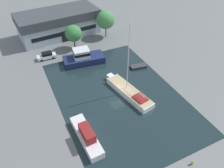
{
  "coord_description": "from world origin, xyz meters",
  "views": [
    {
      "loc": [
        -14.76,
        -28.15,
        28.73
      ],
      "look_at": [
        0.0,
        2.49,
        1.0
      ],
      "focal_mm": 35.0,
      "sensor_mm": 36.0,
      "label": 1
    }
  ],
  "objects_px": {
    "warehouse_building": "(59,23)",
    "sailboat_moored": "(129,92)",
    "motor_cruiser": "(83,58)",
    "quay_tree_near_building": "(73,33)",
    "quay_tree_by_water": "(106,20)",
    "parked_car": "(47,56)",
    "small_dinghy": "(139,66)",
    "cabin_boat": "(87,136)"
  },
  "relations": [
    {
      "from": "motor_cruiser",
      "to": "cabin_boat",
      "type": "distance_m",
      "value": 22.3
    },
    {
      "from": "sailboat_moored",
      "to": "cabin_boat",
      "type": "distance_m",
      "value": 13.01
    },
    {
      "from": "warehouse_building",
      "to": "cabin_boat",
      "type": "relative_size",
      "value": 2.58
    },
    {
      "from": "quay_tree_near_building",
      "to": "sailboat_moored",
      "type": "distance_m",
      "value": 22.49
    },
    {
      "from": "cabin_boat",
      "to": "warehouse_building",
      "type": "bearing_deg",
      "value": 78.0
    },
    {
      "from": "quay_tree_by_water",
      "to": "small_dinghy",
      "type": "xyz_separation_m",
      "value": [
        0.29,
        -17.4,
        -4.63
      ]
    },
    {
      "from": "quay_tree_by_water",
      "to": "parked_car",
      "type": "height_order",
      "value": "quay_tree_by_water"
    },
    {
      "from": "quay_tree_by_water",
      "to": "cabin_boat",
      "type": "bearing_deg",
      "value": -119.31
    },
    {
      "from": "sailboat_moored",
      "to": "motor_cruiser",
      "type": "height_order",
      "value": "sailboat_moored"
    },
    {
      "from": "small_dinghy",
      "to": "cabin_boat",
      "type": "height_order",
      "value": "cabin_boat"
    },
    {
      "from": "motor_cruiser",
      "to": "cabin_boat",
      "type": "xyz_separation_m",
      "value": [
        -7.09,
        -21.14,
        -0.26
      ]
    },
    {
      "from": "warehouse_building",
      "to": "parked_car",
      "type": "height_order",
      "value": "warehouse_building"
    },
    {
      "from": "sailboat_moored",
      "to": "cabin_boat",
      "type": "height_order",
      "value": "sailboat_moored"
    },
    {
      "from": "small_dinghy",
      "to": "parked_car",
      "type": "bearing_deg",
      "value": -117.28
    },
    {
      "from": "quay_tree_near_building",
      "to": "quay_tree_by_water",
      "type": "bearing_deg",
      "value": 14.44
    },
    {
      "from": "motor_cruiser",
      "to": "small_dinghy",
      "type": "distance_m",
      "value": 13.04
    },
    {
      "from": "motor_cruiser",
      "to": "small_dinghy",
      "type": "xyz_separation_m",
      "value": [
        10.64,
        -7.47,
        -1.0
      ]
    },
    {
      "from": "parked_car",
      "to": "small_dinghy",
      "type": "height_order",
      "value": "parked_car"
    },
    {
      "from": "quay_tree_near_building",
      "to": "small_dinghy",
      "type": "distance_m",
      "value": 18.46
    },
    {
      "from": "motor_cruiser",
      "to": "quay_tree_by_water",
      "type": "bearing_deg",
      "value": -39.61
    },
    {
      "from": "parked_car",
      "to": "cabin_boat",
      "type": "height_order",
      "value": "cabin_boat"
    },
    {
      "from": "quay_tree_by_water",
      "to": "parked_car",
      "type": "relative_size",
      "value": 1.64
    },
    {
      "from": "warehouse_building",
      "to": "quay_tree_near_building",
      "type": "relative_size",
      "value": 3.64
    },
    {
      "from": "motor_cruiser",
      "to": "small_dinghy",
      "type": "bearing_deg",
      "value": -118.5
    },
    {
      "from": "cabin_boat",
      "to": "quay_tree_by_water",
      "type": "bearing_deg",
      "value": 57.8
    },
    {
      "from": "small_dinghy",
      "to": "sailboat_moored",
      "type": "bearing_deg",
      "value": -34.44
    },
    {
      "from": "quay_tree_near_building",
      "to": "quay_tree_by_water",
      "type": "xyz_separation_m",
      "value": [
        10.02,
        2.58,
        0.78
      ]
    },
    {
      "from": "warehouse_building",
      "to": "motor_cruiser",
      "type": "distance_m",
      "value": 16.89
    },
    {
      "from": "sailboat_moored",
      "to": "small_dinghy",
      "type": "distance_m",
      "value": 9.63
    },
    {
      "from": "warehouse_building",
      "to": "parked_car",
      "type": "xyz_separation_m",
      "value": [
        -6.37,
        -11.33,
        -2.58
      ]
    },
    {
      "from": "parked_car",
      "to": "warehouse_building",
      "type": "bearing_deg",
      "value": -27.62
    },
    {
      "from": "quay_tree_near_building",
      "to": "quay_tree_by_water",
      "type": "distance_m",
      "value": 10.37
    },
    {
      "from": "sailboat_moored",
      "to": "parked_car",
      "type": "bearing_deg",
      "value": 109.14
    },
    {
      "from": "warehouse_building",
      "to": "quay_tree_near_building",
      "type": "distance_m",
      "value": 9.5
    },
    {
      "from": "sailboat_moored",
      "to": "small_dinghy",
      "type": "xyz_separation_m",
      "value": [
        6.52,
        7.08,
        -0.39
      ]
    },
    {
      "from": "quay_tree_by_water",
      "to": "parked_car",
      "type": "distance_m",
      "value": 18.77
    },
    {
      "from": "warehouse_building",
      "to": "cabin_boat",
      "type": "distance_m",
      "value": 38.42
    },
    {
      "from": "parked_car",
      "to": "sailboat_moored",
      "type": "relative_size",
      "value": 0.31
    },
    {
      "from": "warehouse_building",
      "to": "sailboat_moored",
      "type": "distance_m",
      "value": 31.81
    },
    {
      "from": "quay_tree_by_water",
      "to": "sailboat_moored",
      "type": "distance_m",
      "value": 25.61
    },
    {
      "from": "quay_tree_by_water",
      "to": "cabin_boat",
      "type": "relative_size",
      "value": 0.84
    },
    {
      "from": "quay_tree_near_building",
      "to": "quay_tree_by_water",
      "type": "relative_size",
      "value": 0.84
    }
  ]
}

